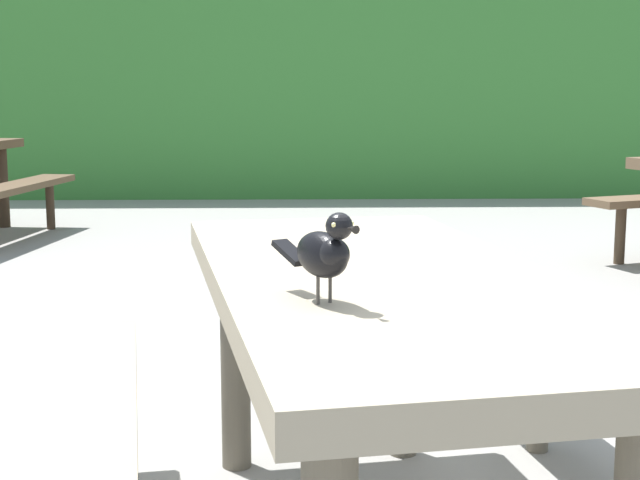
# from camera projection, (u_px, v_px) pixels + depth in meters

# --- Properties ---
(hedge_wall) EXTENTS (28.00, 2.07, 2.18)m
(hedge_wall) POSITION_uv_depth(u_px,v_px,m) (314.00, 95.00, 10.77)
(hedge_wall) COLOR #387A33
(hedge_wall) RESTS_ON ground
(picnic_table_foreground) EXTENTS (1.94, 1.97, 0.74)m
(picnic_table_foreground) POSITION_uv_depth(u_px,v_px,m) (380.00, 348.00, 2.18)
(picnic_table_foreground) COLOR gray
(picnic_table_foreground) RESTS_ON ground
(bird_grackle) EXTENTS (0.17, 0.26, 0.18)m
(bird_grackle) POSITION_uv_depth(u_px,v_px,m) (325.00, 252.00, 1.80)
(bird_grackle) COLOR black
(bird_grackle) RESTS_ON picnic_table_foreground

